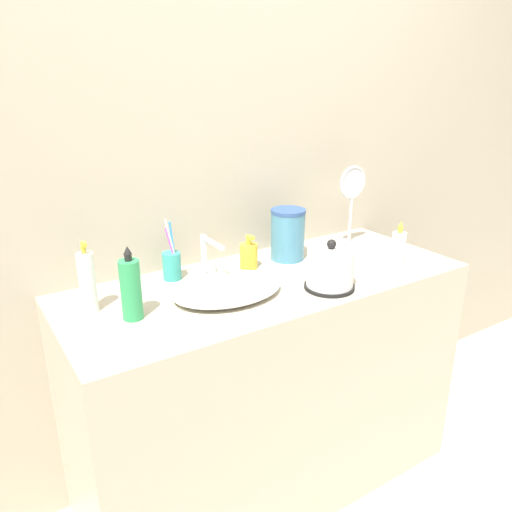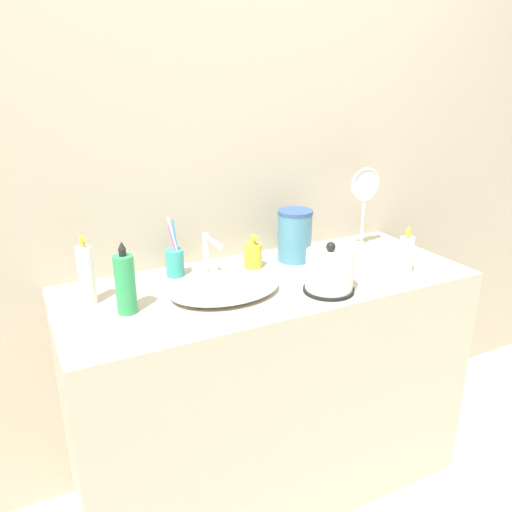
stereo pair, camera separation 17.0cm
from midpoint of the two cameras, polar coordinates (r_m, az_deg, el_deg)
The scene contains 12 objects.
wall_back at distance 1.91m, azimuth -0.11°, elevation 11.98°, with size 6.00×0.04×2.60m.
vanity_counter at distance 1.97m, azimuth 4.07°, elevation -14.78°, with size 1.45×0.58×0.89m.
sink_basin at distance 1.64m, azimuth -0.68°, elevation -3.63°, with size 0.38×0.28×0.05m.
faucet at distance 1.74m, azimuth -2.57°, elevation 0.22°, with size 0.06×0.15×0.16m.
electric_kettle at distance 1.67m, azimuth 11.28°, elevation -1.97°, with size 0.17×0.17×0.17m.
toothbrush_cup at distance 1.79m, azimuth -6.60°, elevation -0.70°, with size 0.06×0.06×0.22m.
lotion_bottle at distance 1.85m, azimuth 2.18°, elevation 0.02°, with size 0.07×0.07×0.13m.
shampoo_bottle at distance 1.60m, azimuth -15.98°, elevation -2.19°, with size 0.05×0.05×0.22m.
mouthwash_bottle at distance 1.90m, azimuth 19.26°, elevation 0.13°, with size 0.05×0.05×0.18m.
hand_cream_bottle at distance 1.52m, azimuth -11.65°, elevation -3.15°, with size 0.06×0.06×0.23m.
vanity_mirror at distance 2.09m, azimuth 14.55°, elevation 6.00°, with size 0.14×0.09×0.34m.
water_pitcher at distance 1.93m, azimuth 6.95°, elevation 2.31°, with size 0.13×0.13×0.20m.
Camera 2 is at (-0.77, -1.14, 1.56)m, focal length 35.00 mm.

